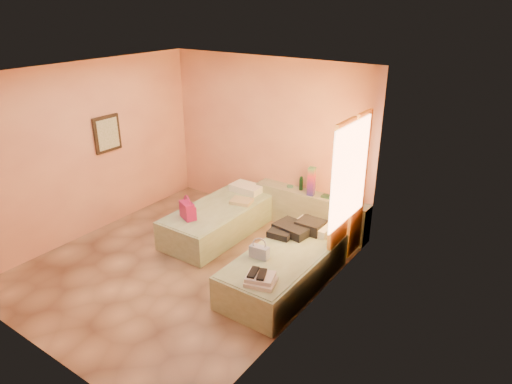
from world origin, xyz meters
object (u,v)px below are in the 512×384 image
green_book (327,197)px  water_bottle (301,184)px  headboard_ledge (310,211)px  magenta_handbag (188,210)px  bed_left (219,220)px  blue_handbag (259,252)px  towel_stack (261,280)px  bed_right (284,269)px  flower_vase (354,194)px

green_book → water_bottle: bearing=175.0°
headboard_ledge → magenta_handbag: (-1.27, -1.65, 0.31)m
bed_left → blue_handbag: size_ratio=7.70×
magenta_handbag → bed_left: bearing=102.5°
blue_handbag → towel_stack: bearing=-60.3°
bed_right → magenta_handbag: bearing=178.3°
green_book → flower_vase: (0.44, 0.07, 0.12)m
flower_vase → blue_handbag: flower_vase is taller
bed_right → towel_stack: bearing=-80.2°
headboard_ledge → magenta_handbag: bearing=-127.7°
magenta_handbag → flower_vase: bearing=64.3°
magenta_handbag → green_book: bearing=70.2°
flower_vase → towel_stack: flower_vase is taller
bed_left → magenta_handbag: bearing=-101.1°
blue_handbag → towel_stack: (0.35, -0.48, -0.03)m
bed_right → bed_left: bearing=158.9°
bed_right → magenta_handbag: (-1.80, 0.05, 0.39)m
bed_right → flower_vase: (0.20, 1.78, 0.54)m
headboard_ledge → bed_left: (-1.16, -1.05, -0.08)m
bed_left → magenta_handbag: (-0.12, -0.60, 0.39)m
headboard_ledge → bed_right: bearing=-72.8°
headboard_ledge → flower_vase: flower_vase is taller
headboard_ledge → towel_stack: 2.55m
magenta_handbag → towel_stack: magenta_handbag is taller
flower_vase → blue_handbag: 2.11m
flower_vase → blue_handbag: bearing=-101.7°
bed_left → water_bottle: size_ratio=8.67×
blue_handbag → magenta_handbag: bearing=161.6°
towel_stack → bed_left: bearing=142.2°
flower_vase → towel_stack: (-0.07, -2.53, -0.24)m
water_bottle → magenta_handbag: 1.99m
water_bottle → green_book: water_bottle is taller
bed_right → green_book: bearing=97.8°
bed_right → flower_vase: 1.87m
bed_left → flower_vase: bearing=31.0°
flower_vase → magenta_handbag: size_ratio=0.94×
flower_vase → magenta_handbag: (-2.00, -1.73, -0.15)m
green_book → flower_vase: bearing=7.5°
bed_left → green_book: (1.45, 1.06, 0.42)m
green_book → blue_handbag: size_ratio=0.70×
headboard_ledge → towel_stack: bearing=-75.1°
water_bottle → towel_stack: bearing=-70.6°
headboard_ledge → bed_right: 1.78m
bed_right → blue_handbag: 0.49m
bed_left → flower_vase: (1.88, 1.13, 0.54)m
headboard_ledge → green_book: green_book is taller
towel_stack → water_bottle: bearing=109.4°
flower_vase → towel_stack: size_ratio=0.78×
bed_right → blue_handbag: bearing=-129.0°
bed_left → bed_right: bearing=-21.1°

